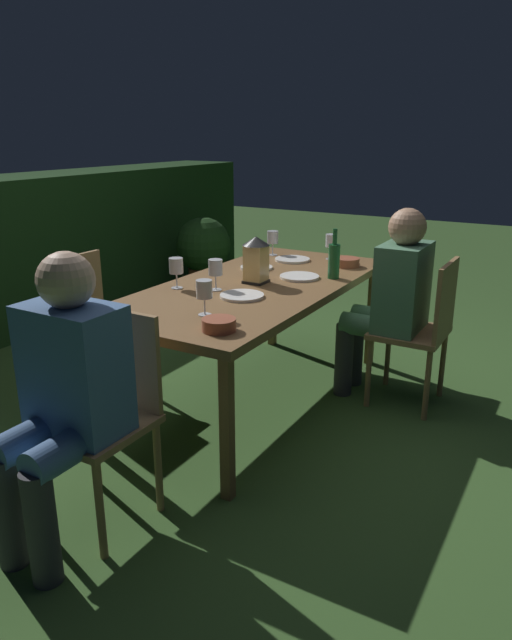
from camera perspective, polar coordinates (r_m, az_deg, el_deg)
The scene contains 21 objects.
ground_plane at distance 3.58m, azimuth -0.00°, elevation -7.81°, with size 16.00×16.00×0.00m, color #385B28.
dining_table at distance 3.34m, azimuth -0.00°, elevation 2.74°, with size 1.97×0.91×0.73m.
chair_head_near at distance 2.48m, azimuth -14.53°, elevation -8.20°, with size 0.40×0.42×0.87m.
person_in_blue at distance 2.30m, azimuth -18.21°, elevation -6.54°, with size 0.48×0.38×1.15m.
chair_side_left_b at distance 3.49m, azimuth 15.88°, elevation -0.59°, with size 0.42×0.40×0.87m.
person_in_green at distance 3.49m, azimuth 13.00°, elevation 2.27°, with size 0.38×0.47×1.15m.
chair_side_right_a at distance 3.56m, azimuth -15.55°, elevation -0.19°, with size 0.42×0.40×0.87m.
lantern_centerpiece at distance 3.30m, azimuth 0.01°, elevation 6.13°, with size 0.15×0.15×0.27m.
green_bottle_on_table at distance 3.44m, azimuth 7.60°, elevation 5.81°, with size 0.07×0.07×0.29m.
wine_glass_a at distance 3.96m, azimuth 7.33°, elevation 7.54°, with size 0.08×0.08×0.17m.
wine_glass_b at distance 3.22m, azimuth -7.77°, elevation 5.10°, with size 0.08×0.08×0.17m.
wine_glass_c at distance 2.72m, azimuth -5.06°, elevation 2.83°, with size 0.08×0.08×0.17m.
wine_glass_d at distance 4.07m, azimuth 1.64°, elevation 7.94°, with size 0.08×0.08×0.17m.
wine_glass_e at distance 3.16m, azimuth -3.96°, elevation 4.98°, with size 0.08×0.08×0.17m.
plate_a at distance 3.68m, azimuth 0.05°, elevation 5.13°, with size 0.20×0.20×0.01m, color white.
plate_b at distance 3.45m, azimuth 4.25°, elevation 4.22°, with size 0.23×0.23×0.01m, color white.
plate_c at distance 3.92m, azimuth 3.55°, elevation 5.90°, with size 0.23×0.23×0.01m, color white.
plate_d at distance 3.04m, azimuth -1.38°, elevation 2.38°, with size 0.23×0.23×0.01m, color white.
bowl_olives at distance 3.78m, azimuth 8.81°, elevation 5.61°, with size 0.16×0.16×0.05m.
bowl_bread at distance 2.53m, azimuth -3.63°, elevation -0.41°, with size 0.15×0.15×0.05m.
potted_plant_by_hedge at distance 5.69m, azimuth -5.14°, elevation 6.74°, with size 0.53×0.53×0.77m.
Camera 1 is at (-2.79, -1.61, 1.56)m, focal length 32.89 mm.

